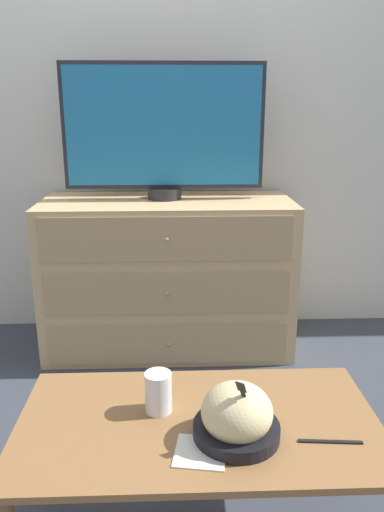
{
  "coord_description": "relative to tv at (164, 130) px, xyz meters",
  "views": [
    {
      "loc": [
        0.16,
        -2.8,
        1.27
      ],
      "look_at": [
        0.21,
        -1.29,
        0.81
      ],
      "focal_mm": 35.0,
      "sensor_mm": 36.0,
      "label": 1
    }
  ],
  "objects": [
    {
      "name": "takeout_bowl",
      "position": [
        0.2,
        -1.44,
        -0.65
      ],
      "size": [
        0.23,
        0.23,
        0.19
      ],
      "color": "black",
      "rests_on": "coffee_table"
    },
    {
      "name": "drink_cup",
      "position": [
        -0.0,
        -1.31,
        -0.66
      ],
      "size": [
        0.08,
        0.08,
        0.12
      ],
      "color": "white",
      "rests_on": "coffee_table"
    },
    {
      "name": "knife",
      "position": [
        0.44,
        -1.47,
        -0.71
      ],
      "size": [
        0.17,
        0.02,
        0.01
      ],
      "color": "black",
      "rests_on": "coffee_table"
    },
    {
      "name": "napkin",
      "position": [
        0.1,
        -1.5,
        -0.71
      ],
      "size": [
        0.15,
        0.15,
        0.0
      ],
      "color": "silver",
      "rests_on": "coffee_table"
    },
    {
      "name": "dresser",
      "position": [
        0.01,
        -0.05,
        -0.75
      ],
      "size": [
        1.28,
        0.55,
        0.8
      ],
      "color": "tan",
      "rests_on": "ground_plane"
    },
    {
      "name": "wall_back",
      "position": [
        -0.11,
        0.28,
        0.15
      ],
      "size": [
        12.0,
        0.05,
        2.6
      ],
      "color": "silver",
      "rests_on": "ground_plane"
    },
    {
      "name": "ground_plane",
      "position": [
        -0.11,
        0.25,
        -1.15
      ],
      "size": [
        12.0,
        12.0,
        0.0
      ],
      "primitive_type": "plane",
      "color": "#383D47"
    },
    {
      "name": "tv",
      "position": [
        0.0,
        0.0,
        0.0
      ],
      "size": [
        1.0,
        0.17,
        0.67
      ],
      "color": "#232328",
      "rests_on": "dresser"
    },
    {
      "name": "coffee_table",
      "position": [
        0.11,
        -1.36,
        -0.77
      ],
      "size": [
        1.0,
        0.54,
        0.43
      ],
      "color": "olive",
      "rests_on": "ground_plane"
    }
  ]
}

